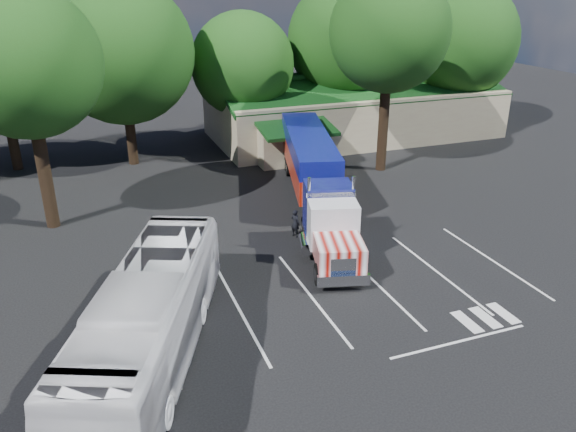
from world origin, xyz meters
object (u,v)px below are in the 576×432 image
object	(u,v)px
semi_truck	(313,170)
silver_sedan	(309,144)
tour_bus	(149,319)
bicycle	(334,198)
woman	(295,223)

from	to	relation	value
semi_truck	silver_sedan	size ratio (longest dim) A/B	3.97
tour_bus	silver_sedan	bearing A→B (deg)	78.59
silver_sedan	tour_bus	bearing A→B (deg)	145.71
bicycle	silver_sedan	world-z (taller)	silver_sedan
bicycle	tour_bus	distance (m)	17.03
woman	silver_sedan	xyz separation A→B (m)	(6.59, 14.00, 0.03)
woman	bicycle	distance (m)	5.24
tour_bus	silver_sedan	size ratio (longest dim) A/B	2.58
tour_bus	silver_sedan	distance (m)	26.75
woman	bicycle	xyz separation A→B (m)	(3.90, 3.49, -0.36)
semi_truck	silver_sedan	bearing A→B (deg)	84.29
semi_truck	tour_bus	world-z (taller)	semi_truck
bicycle	silver_sedan	bearing A→B (deg)	72.96
semi_truck	bicycle	bearing A→B (deg)	1.58
woman	silver_sedan	distance (m)	15.47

